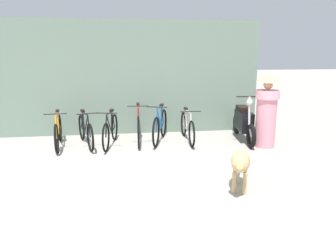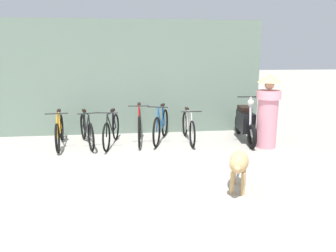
{
  "view_description": "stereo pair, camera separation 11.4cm",
  "coord_description": "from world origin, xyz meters",
  "px_view_note": "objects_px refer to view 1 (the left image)",
  "views": [
    {
      "loc": [
        0.03,
        -4.73,
        2.09
      ],
      "look_at": [
        0.88,
        1.43,
        0.65
      ],
      "focal_mm": 35.0,
      "sensor_mm": 36.0,
      "label": 1
    },
    {
      "loc": [
        0.15,
        -4.74,
        2.09
      ],
      "look_at": [
        0.88,
        1.43,
        0.65
      ],
      "focal_mm": 35.0,
      "sensor_mm": 36.0,
      "label": 2
    }
  ],
  "objects_px": {
    "bicycle_1": "(86,131)",
    "stray_dog": "(241,163)",
    "bicycle_0": "(58,132)",
    "bicycle_5": "(187,128)",
    "person_in_robes": "(267,109)",
    "bicycle_2": "(110,131)",
    "bicycle_4": "(160,126)",
    "motorcycle": "(244,122)",
    "bicycle_3": "(138,126)"
  },
  "relations": [
    {
      "from": "bicycle_1",
      "to": "stray_dog",
      "type": "xyz_separation_m",
      "value": [
        2.57,
        -2.84,
        0.11
      ]
    },
    {
      "from": "bicycle_0",
      "to": "bicycle_1",
      "type": "relative_size",
      "value": 1.03
    },
    {
      "from": "bicycle_5",
      "to": "stray_dog",
      "type": "bearing_deg",
      "value": 5.4
    },
    {
      "from": "stray_dog",
      "to": "person_in_robes",
      "type": "distance_m",
      "value": 2.62
    },
    {
      "from": "stray_dog",
      "to": "person_in_robes",
      "type": "relative_size",
      "value": 0.66
    },
    {
      "from": "bicycle_2",
      "to": "bicycle_4",
      "type": "distance_m",
      "value": 1.15
    },
    {
      "from": "bicycle_1",
      "to": "bicycle_5",
      "type": "distance_m",
      "value": 2.33
    },
    {
      "from": "bicycle_0",
      "to": "bicycle_4",
      "type": "bearing_deg",
      "value": 86.42
    },
    {
      "from": "bicycle_1",
      "to": "stray_dog",
      "type": "bearing_deg",
      "value": 25.72
    },
    {
      "from": "bicycle_5",
      "to": "bicycle_4",
      "type": "bearing_deg",
      "value": -94.47
    },
    {
      "from": "bicycle_0",
      "to": "motorcycle",
      "type": "distance_m",
      "value": 4.25
    },
    {
      "from": "bicycle_2",
      "to": "bicycle_5",
      "type": "distance_m",
      "value": 1.78
    },
    {
      "from": "bicycle_2",
      "to": "bicycle_1",
      "type": "bearing_deg",
      "value": -89.7
    },
    {
      "from": "bicycle_4",
      "to": "stray_dog",
      "type": "xyz_separation_m",
      "value": [
        0.88,
        -2.93,
        0.08
      ]
    },
    {
      "from": "bicycle_3",
      "to": "bicycle_4",
      "type": "bearing_deg",
      "value": 90.8
    },
    {
      "from": "bicycle_0",
      "to": "bicycle_2",
      "type": "distance_m",
      "value": 1.14
    },
    {
      "from": "motorcycle",
      "to": "stray_dog",
      "type": "bearing_deg",
      "value": -15.58
    },
    {
      "from": "bicycle_0",
      "to": "motorcycle",
      "type": "xyz_separation_m",
      "value": [
        4.25,
        -0.04,
        0.1
      ]
    },
    {
      "from": "bicycle_0",
      "to": "motorcycle",
      "type": "bearing_deg",
      "value": 82.91
    },
    {
      "from": "bicycle_1",
      "to": "person_in_robes",
      "type": "relative_size",
      "value": 0.99
    },
    {
      "from": "bicycle_2",
      "to": "motorcycle",
      "type": "height_order",
      "value": "motorcycle"
    },
    {
      "from": "bicycle_4",
      "to": "person_in_robes",
      "type": "height_order",
      "value": "person_in_robes"
    },
    {
      "from": "bicycle_0",
      "to": "bicycle_1",
      "type": "xyz_separation_m",
      "value": [
        0.59,
        0.03,
        -0.0
      ]
    },
    {
      "from": "bicycle_0",
      "to": "stray_dog",
      "type": "relative_size",
      "value": 1.55
    },
    {
      "from": "bicycle_4",
      "to": "bicycle_5",
      "type": "distance_m",
      "value": 0.64
    },
    {
      "from": "bicycle_5",
      "to": "person_in_robes",
      "type": "distance_m",
      "value": 1.82
    },
    {
      "from": "bicycle_5",
      "to": "motorcycle",
      "type": "height_order",
      "value": "motorcycle"
    },
    {
      "from": "bicycle_0",
      "to": "person_in_robes",
      "type": "bearing_deg",
      "value": 75.85
    },
    {
      "from": "person_in_robes",
      "to": "bicycle_2",
      "type": "bearing_deg",
      "value": -39.3
    },
    {
      "from": "bicycle_1",
      "to": "bicycle_3",
      "type": "height_order",
      "value": "bicycle_3"
    },
    {
      "from": "bicycle_1",
      "to": "stray_dog",
      "type": "relative_size",
      "value": 1.51
    },
    {
      "from": "bicycle_1",
      "to": "bicycle_2",
      "type": "distance_m",
      "value": 0.56
    },
    {
      "from": "bicycle_0",
      "to": "bicycle_3",
      "type": "bearing_deg",
      "value": 87.83
    },
    {
      "from": "motorcycle",
      "to": "bicycle_2",
      "type": "bearing_deg",
      "value": -83.67
    },
    {
      "from": "bicycle_1",
      "to": "bicycle_2",
      "type": "height_order",
      "value": "bicycle_2"
    },
    {
      "from": "bicycle_0",
      "to": "stray_dog",
      "type": "xyz_separation_m",
      "value": [
        3.16,
        -2.81,
        0.11
      ]
    },
    {
      "from": "bicycle_2",
      "to": "stray_dog",
      "type": "relative_size",
      "value": 1.49
    },
    {
      "from": "bicycle_5",
      "to": "bicycle_3",
      "type": "bearing_deg",
      "value": -93.16
    },
    {
      "from": "bicycle_3",
      "to": "person_in_robes",
      "type": "distance_m",
      "value": 2.89
    },
    {
      "from": "bicycle_5",
      "to": "person_in_robes",
      "type": "relative_size",
      "value": 1.02
    },
    {
      "from": "bicycle_4",
      "to": "stray_dog",
      "type": "height_order",
      "value": "bicycle_4"
    },
    {
      "from": "person_in_robes",
      "to": "motorcycle",
      "type": "bearing_deg",
      "value": -93.69
    },
    {
      "from": "stray_dog",
      "to": "bicycle_3",
      "type": "bearing_deg",
      "value": -133.26
    },
    {
      "from": "bicycle_3",
      "to": "bicycle_4",
      "type": "relative_size",
      "value": 1.05
    },
    {
      "from": "bicycle_3",
      "to": "person_in_robes",
      "type": "bearing_deg",
      "value": 77.76
    },
    {
      "from": "stray_dog",
      "to": "bicycle_1",
      "type": "bearing_deg",
      "value": -116.25
    },
    {
      "from": "bicycle_1",
      "to": "bicycle_2",
      "type": "bearing_deg",
      "value": 64.29
    },
    {
      "from": "motorcycle",
      "to": "person_in_robes",
      "type": "distance_m",
      "value": 0.75
    },
    {
      "from": "bicycle_2",
      "to": "bicycle_5",
      "type": "xyz_separation_m",
      "value": [
        1.77,
        0.12,
        -0.01
      ]
    },
    {
      "from": "bicycle_3",
      "to": "motorcycle",
      "type": "height_order",
      "value": "motorcycle"
    }
  ]
}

